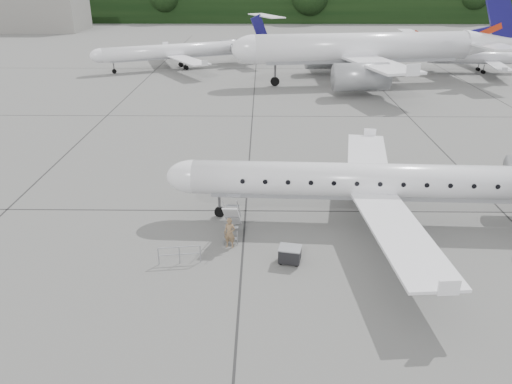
# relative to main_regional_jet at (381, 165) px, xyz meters

# --- Properties ---
(ground) EXTENTS (320.00, 320.00, 0.00)m
(ground) POSITION_rel_main_regional_jet_xyz_m (-2.58, -5.75, -3.73)
(ground) COLOR slate
(ground) RESTS_ON ground
(treeline) EXTENTS (260.00, 4.00, 8.00)m
(treeline) POSITION_rel_main_regional_jet_xyz_m (-2.58, 124.25, 0.27)
(treeline) COLOR black
(treeline) RESTS_ON ground
(terminal_building) EXTENTS (40.00, 14.00, 10.00)m
(terminal_building) POSITION_rel_main_regional_jet_xyz_m (-72.58, 104.25, 1.27)
(terminal_building) COLOR gray
(terminal_building) RESTS_ON ground
(main_regional_jet) EXTENTS (29.95, 22.15, 7.46)m
(main_regional_jet) POSITION_rel_main_regional_jet_xyz_m (0.00, 0.00, 0.00)
(main_regional_jet) COLOR white
(main_regional_jet) RESTS_ON ground
(airstair) EXTENTS (0.95, 2.56, 2.34)m
(airstair) POSITION_rel_main_regional_jet_xyz_m (-8.84, -1.98, -2.56)
(airstair) COLOR white
(airstair) RESTS_ON ground
(passenger) EXTENTS (0.73, 0.56, 1.79)m
(passenger) POSITION_rel_main_regional_jet_xyz_m (-8.90, -3.39, -2.83)
(passenger) COLOR #806446
(passenger) RESTS_ON ground
(safety_railing) EXTENTS (2.19, 0.37, 1.00)m
(safety_railing) POSITION_rel_main_regional_jet_xyz_m (-11.48, -5.14, -3.23)
(safety_railing) COLOR #92959A
(safety_railing) RESTS_ON ground
(baggage_cart) EXTENTS (1.29, 1.12, 0.98)m
(baggage_cart) POSITION_rel_main_regional_jet_xyz_m (-5.60, -4.97, -3.24)
(baggage_cart) COLOR black
(baggage_cart) RESTS_ON ground
(bg_narrowbody) EXTENTS (40.72, 31.94, 13.35)m
(bg_narrowbody) POSITION_rel_main_regional_jet_xyz_m (6.16, 40.96, 2.94)
(bg_narrowbody) COLOR white
(bg_narrowbody) RESTS_ON ground
(bg_regional_left) EXTENTS (35.09, 31.17, 7.60)m
(bg_regional_left) POSITION_rel_main_regional_jet_xyz_m (-20.59, 51.69, 0.07)
(bg_regional_left) COLOR white
(bg_regional_left) RESTS_ON ground
(bg_regional_right) EXTENTS (23.53, 17.37, 6.01)m
(bg_regional_right) POSITION_rel_main_regional_jet_xyz_m (26.93, 49.30, -0.72)
(bg_regional_right) COLOR white
(bg_regional_right) RESTS_ON ground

